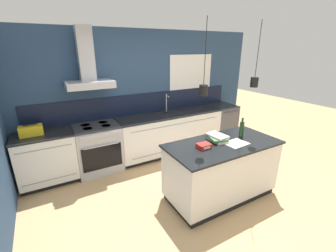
{
  "coord_description": "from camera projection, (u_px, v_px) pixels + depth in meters",
  "views": [
    {
      "loc": [
        -1.79,
        -2.32,
        2.25
      ],
      "look_at": [
        -0.11,
        0.66,
        1.05
      ],
      "focal_mm": 24.0,
      "sensor_mm": 36.0,
      "label": 1
    }
  ],
  "objects": [
    {
      "name": "bottle_on_island",
      "position": [
        242.0,
        129.0,
        3.5
      ],
      "size": [
        0.07,
        0.07,
        0.32
      ],
      "color": "#193319",
      "rests_on": "kitchen_island"
    },
    {
      "name": "oven_range",
      "position": [
        98.0,
        148.0,
        4.24
      ],
      "size": [
        0.81,
        0.66,
        0.91
      ],
      "color": "#B5B5BA",
      "rests_on": "ground_plane"
    },
    {
      "name": "book_stack",
      "position": [
        217.0,
        138.0,
        3.39
      ],
      "size": [
        0.3,
        0.35,
        0.09
      ],
      "color": "silver",
      "rests_on": "kitchen_island"
    },
    {
      "name": "wall_back",
      "position": [
        138.0,
        93.0,
        4.65
      ],
      "size": [
        5.6,
        2.23,
        2.6
      ],
      "color": "navy",
      "rests_on": "ground_plane"
    },
    {
      "name": "red_supply_box",
      "position": [
        204.0,
        146.0,
        3.15
      ],
      "size": [
        0.18,
        0.15,
        0.06
      ],
      "color": "red",
      "rests_on": "kitchen_island"
    },
    {
      "name": "ground_plane",
      "position": [
        195.0,
        201.0,
        3.49
      ],
      "size": [
        16.0,
        16.0,
        0.0
      ],
      "primitive_type": "plane",
      "color": "tan",
      "rests_on": "ground"
    },
    {
      "name": "counter_run_left",
      "position": [
        47.0,
        158.0,
        3.84
      ],
      "size": [
        0.93,
        0.64,
        0.91
      ],
      "color": "black",
      "rests_on": "ground_plane"
    },
    {
      "name": "kitchen_island",
      "position": [
        221.0,
        170.0,
        3.47
      ],
      "size": [
        1.72,
        0.84,
        0.91
      ],
      "color": "black",
      "rests_on": "ground_plane"
    },
    {
      "name": "paper_pile",
      "position": [
        236.0,
        143.0,
        3.31
      ],
      "size": [
        0.35,
        0.28,
        0.01
      ],
      "color": "silver",
      "rests_on": "kitchen_island"
    },
    {
      "name": "dishwasher",
      "position": [
        221.0,
        123.0,
        5.65
      ],
      "size": [
        0.59,
        0.65,
        0.91
      ],
      "color": "#4C4C51",
      "rests_on": "ground_plane"
    },
    {
      "name": "counter_run_sink",
      "position": [
        170.0,
        133.0,
        4.97
      ],
      "size": [
        2.37,
        0.64,
        1.3
      ],
      "color": "black",
      "rests_on": "ground_plane"
    },
    {
      "name": "yellow_toolbox",
      "position": [
        31.0,
        131.0,
        3.6
      ],
      "size": [
        0.34,
        0.18,
        0.19
      ],
      "color": "gold",
      "rests_on": "counter_run_left"
    }
  ]
}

